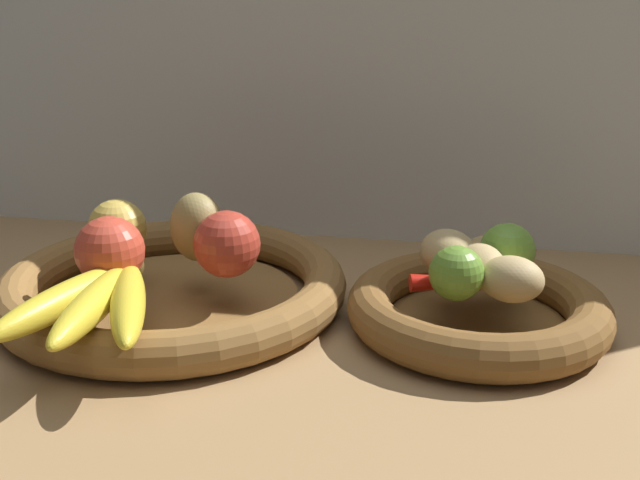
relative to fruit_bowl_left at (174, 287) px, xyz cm
name	(u,v)px	position (x,y,z in cm)	size (l,w,h in cm)	color
ground_plane	(343,338)	(19.21, -1.73, -3.61)	(140.00, 90.00, 3.00)	#9E774C
back_wall	(382,35)	(19.21, 28.27, 25.39)	(140.00, 3.00, 55.00)	silver
fruit_bowl_left	(174,287)	(0.00, 0.00, 0.00)	(38.03, 38.03, 4.58)	brown
fruit_bowl_right	(477,309)	(32.77, 0.00, 0.02)	(26.73, 26.73, 4.58)	brown
apple_red_front	(110,251)	(-4.12, -5.99, 6.00)	(7.05, 7.05, 7.05)	#CC422D
apple_red_right	(227,244)	(6.86, -1.54, 5.99)	(7.02, 7.02, 7.02)	#B73828
apple_golden_left	(117,228)	(-7.10, 1.92, 5.73)	(6.52, 6.52, 6.52)	gold
pear_brown	(197,227)	(2.20, 2.26, 6.32)	(5.79, 6.21, 7.70)	olive
banana_bunch_front	(98,300)	(-1.78, -13.61, 4.04)	(14.75, 20.08, 3.14)	gold
potato_large	(480,267)	(32.77, 0.00, 4.72)	(6.63, 4.93, 4.49)	tan
potato_oblong	(449,254)	(29.53, 2.52, 4.97)	(7.06, 5.69, 5.00)	tan
potato_small	(511,279)	(35.65, -2.88, 4.70)	(6.22, 5.17, 4.46)	tan
potato_back	(497,256)	(34.57, 3.96, 4.58)	(7.35, 5.78, 4.22)	#A38451
lime_near	(456,273)	(30.44, -3.49, 5.16)	(5.37, 5.37, 5.37)	olive
lime_far	(507,251)	(35.48, 3.49, 5.37)	(5.79, 5.79, 5.79)	#6B9E33
chili_pepper	(472,281)	(31.99, -0.81, 3.38)	(1.81, 1.81, 12.43)	red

